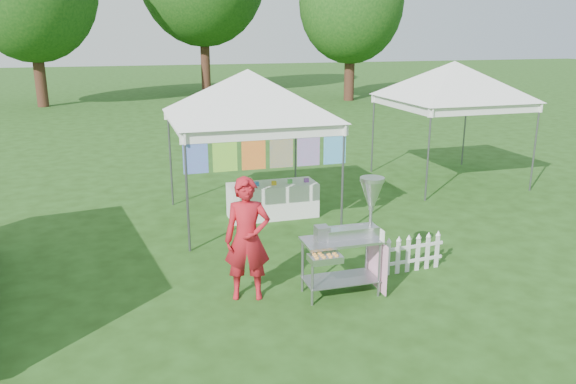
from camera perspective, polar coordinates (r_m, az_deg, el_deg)
name	(u,v)px	position (r m, az deg, el deg)	size (l,w,h in m)	color
ground	(305,291)	(8.41, 1.76, -10.02)	(120.00, 120.00, 0.00)	#203F12
canopy_main	(248,70)	(10.94, -4.12, 12.29)	(4.24, 4.24, 3.45)	#59595E
canopy_right	(455,61)	(14.53, 16.60, 12.60)	(4.24, 4.24, 3.45)	#59595E
tree_right	(351,3)	(31.73, 6.46, 18.58)	(5.60, 5.60, 8.42)	#351C13
donut_cart	(354,228)	(8.03, 6.69, -3.62)	(1.24, 0.83, 1.71)	gray
vendor	(247,239)	(7.90, -4.15, -4.79)	(0.65, 0.42, 1.78)	#AB151F
picket_fence	(413,254)	(9.15, 12.57, -6.20)	(1.08, 0.08, 0.56)	silver
display_table	(273,200)	(11.53, -1.57, -0.82)	(1.80, 0.70, 0.70)	white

